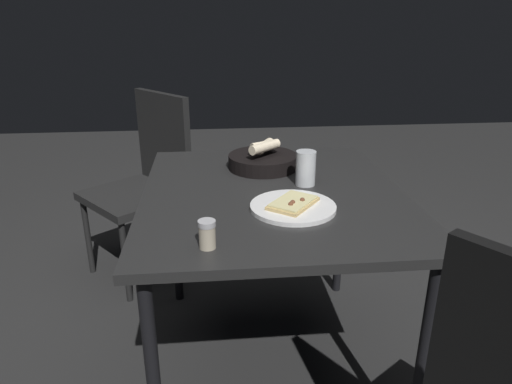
{
  "coord_description": "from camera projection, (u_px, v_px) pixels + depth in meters",
  "views": [
    {
      "loc": [
        0.21,
        1.51,
        1.32
      ],
      "look_at": [
        0.06,
        0.01,
        0.74
      ],
      "focal_mm": 32.46,
      "sensor_mm": 36.0,
      "label": 1
    }
  ],
  "objects": [
    {
      "name": "ground",
      "position": [
        270.0,
        357.0,
        1.9
      ],
      "size": [
        8.0,
        8.0,
        0.0
      ],
      "primitive_type": "plane",
      "color": "#282828"
    },
    {
      "name": "dining_table",
      "position": [
        273.0,
        207.0,
        1.66
      ],
      "size": [
        0.91,
        1.05,
        0.73
      ],
      "color": "black",
      "rests_on": "ground"
    },
    {
      "name": "pizza_plate",
      "position": [
        293.0,
        206.0,
        1.48
      ],
      "size": [
        0.28,
        0.28,
        0.04
      ],
      "color": "white",
      "rests_on": "dining_table"
    },
    {
      "name": "bread_basket",
      "position": [
        263.0,
        160.0,
        1.85
      ],
      "size": [
        0.28,
        0.28,
        0.12
      ],
      "color": "black",
      "rests_on": "dining_table"
    },
    {
      "name": "beer_glass",
      "position": [
        306.0,
        170.0,
        1.67
      ],
      "size": [
        0.07,
        0.07,
        0.13
      ],
      "color": "silver",
      "rests_on": "dining_table"
    },
    {
      "name": "pepper_shaker",
      "position": [
        207.0,
        236.0,
        1.23
      ],
      "size": [
        0.05,
        0.05,
        0.08
      ],
      "color": "#BFB299",
      "rests_on": "dining_table"
    },
    {
      "name": "chair_far",
      "position": [
        148.0,
        175.0,
        2.39
      ],
      "size": [
        0.62,
        0.62,
        0.95
      ],
      "color": "black",
      "rests_on": "ground"
    }
  ]
}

